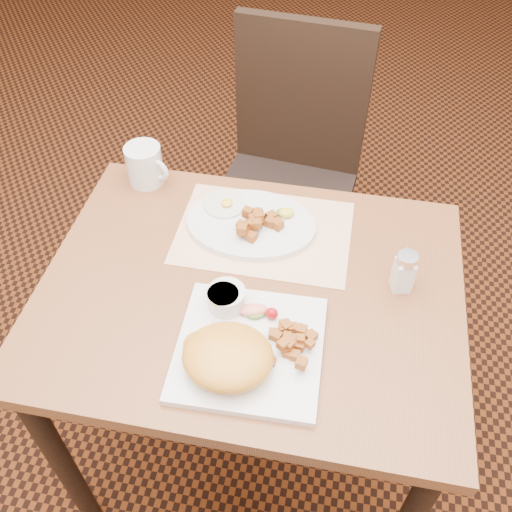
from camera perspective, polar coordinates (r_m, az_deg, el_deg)
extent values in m
plane|color=black|center=(1.86, -0.40, -18.06)|extent=(8.00, 8.00, 0.00)
cube|color=brown|center=(1.23, -0.57, -3.61)|extent=(0.90, 0.70, 0.03)
cylinder|color=black|center=(1.52, -18.79, -19.00)|extent=(0.05, 0.05, 0.71)
cylinder|color=black|center=(1.79, -11.21, -1.98)|extent=(0.05, 0.05, 0.71)
cylinder|color=black|center=(1.72, 14.80, -5.76)|extent=(0.05, 0.05, 0.71)
cube|color=black|center=(1.86, 2.60, 5.34)|extent=(0.46, 0.46, 0.05)
cylinder|color=black|center=(2.13, 8.33, 2.67)|extent=(0.04, 0.04, 0.42)
cylinder|color=black|center=(1.89, 6.22, -4.65)|extent=(0.04, 0.04, 0.42)
cylinder|color=black|center=(2.18, -0.95, 4.62)|extent=(0.04, 0.04, 0.42)
cylinder|color=black|center=(1.95, -4.14, -2.25)|extent=(0.04, 0.04, 0.42)
cube|color=black|center=(1.86, 4.55, 15.53)|extent=(0.42, 0.08, 0.50)
cube|color=white|center=(1.33, 0.80, 2.37)|extent=(0.40, 0.28, 0.00)
cube|color=silver|center=(1.12, -0.66, -9.24)|extent=(0.29, 0.29, 0.02)
ellipsoid|color=gold|center=(1.06, -2.84, -10.00)|extent=(0.17, 0.15, 0.06)
ellipsoid|color=gold|center=(1.06, -1.70, -11.69)|extent=(0.07, 0.06, 0.02)
ellipsoid|color=gold|center=(1.10, -5.52, -8.75)|extent=(0.07, 0.06, 0.02)
cylinder|color=silver|center=(1.15, -2.97, -4.22)|extent=(0.08, 0.08, 0.04)
cylinder|color=beige|center=(1.14, -3.33, -3.84)|extent=(0.06, 0.06, 0.01)
ellipsoid|color=#387223|center=(1.15, 0.01, -5.73)|extent=(0.05, 0.04, 0.01)
ellipsoid|color=red|center=(1.14, 1.58, -5.77)|extent=(0.03, 0.02, 0.03)
ellipsoid|color=#F28C72|center=(1.15, -0.29, -5.40)|extent=(0.07, 0.04, 0.02)
cylinder|color=white|center=(1.37, -3.13, 5.18)|extent=(0.10, 0.10, 0.01)
ellipsoid|color=yellow|center=(1.36, -2.94, 5.35)|extent=(0.03, 0.03, 0.01)
ellipsoid|color=#387223|center=(1.35, 2.83, 4.39)|extent=(0.04, 0.03, 0.01)
ellipsoid|color=yellow|center=(1.34, 3.05, 4.35)|extent=(0.04, 0.04, 0.02)
cube|color=white|center=(1.23, 14.47, -1.87)|extent=(0.05, 0.05, 0.08)
cylinder|color=silver|center=(1.19, 14.91, -0.29)|extent=(0.05, 0.05, 0.02)
cylinder|color=silver|center=(1.47, -11.09, 8.95)|extent=(0.09, 0.09, 0.10)
torus|color=silver|center=(1.44, -9.72, 8.49)|extent=(0.06, 0.03, 0.06)
cube|color=#A8581B|center=(1.11, 4.36, -8.49)|extent=(0.03, 0.03, 0.02)
cube|color=#A8581B|center=(1.11, 4.01, -8.25)|extent=(0.02, 0.02, 0.01)
cube|color=#A8581B|center=(1.11, 2.08, -8.02)|extent=(0.02, 0.02, 0.02)
cube|color=#A8581B|center=(1.10, 4.52, -8.27)|extent=(0.02, 0.02, 0.01)
cube|color=#A8581B|center=(1.10, 3.14, -8.99)|extent=(0.02, 0.02, 0.01)
cube|color=#A8581B|center=(1.13, 2.69, -7.24)|extent=(0.02, 0.02, 0.01)
cube|color=#A8581B|center=(1.09, 3.30, -8.84)|extent=(0.02, 0.02, 0.01)
cube|color=#A8581B|center=(1.12, 5.06, -7.84)|extent=(0.02, 0.02, 0.02)
cube|color=#A8581B|center=(1.09, 5.40, -8.76)|extent=(0.02, 0.02, 0.01)
cube|color=#A8581B|center=(1.09, 3.11, -9.71)|extent=(0.02, 0.02, 0.01)
cube|color=#A8581B|center=(1.12, 5.56, -8.02)|extent=(0.03, 0.03, 0.02)
cube|color=#A8581B|center=(1.12, 4.55, -7.43)|extent=(0.02, 0.02, 0.02)
cube|color=#A8581B|center=(1.10, 4.36, -8.93)|extent=(0.02, 0.02, 0.02)
cube|color=#A8581B|center=(1.13, 3.08, -6.99)|extent=(0.03, 0.03, 0.02)
cube|color=#A8581B|center=(1.12, 1.77, -7.80)|extent=(0.02, 0.02, 0.02)
cube|color=#A8581B|center=(1.09, 3.93, -9.89)|extent=(0.02, 0.02, 0.02)
cube|color=#A8581B|center=(1.11, 3.14, -8.56)|extent=(0.03, 0.03, 0.02)
cube|color=#A8581B|center=(1.13, 2.84, -6.87)|extent=(0.02, 0.02, 0.01)
cube|color=#A8581B|center=(1.10, 3.17, -9.30)|extent=(0.02, 0.02, 0.02)
cube|color=#A8581B|center=(1.06, 4.58, -10.63)|extent=(0.02, 0.02, 0.02)
cube|color=#A8581B|center=(1.12, 3.14, -8.01)|extent=(0.02, 0.01, 0.01)
cube|color=#A8581B|center=(1.08, 1.57, -10.48)|extent=(0.02, 0.02, 0.01)
cube|color=#A8581B|center=(1.13, 3.69, -7.16)|extent=(0.02, 0.02, 0.01)
cube|color=#A8581B|center=(1.10, 0.97, -9.15)|extent=(0.02, 0.02, 0.01)
cube|color=#A8581B|center=(1.09, 1.33, -10.20)|extent=(0.02, 0.02, 0.02)
cube|color=#A8581B|center=(1.10, 3.50, -8.75)|extent=(0.02, 0.02, 0.02)
cube|color=#A8581B|center=(1.08, 2.73, -8.84)|extent=(0.03, 0.03, 0.02)
cube|color=#A8581B|center=(1.33, 0.15, 4.18)|extent=(0.03, 0.02, 0.02)
cube|color=#A8581B|center=(1.32, 0.31, 3.68)|extent=(0.03, 0.03, 0.02)
cube|color=#A8581B|center=(1.27, -1.41, 2.71)|extent=(0.02, 0.02, 0.02)
cube|color=#A8581B|center=(1.31, 2.18, 3.13)|extent=(0.03, 0.03, 0.02)
cube|color=#A8581B|center=(1.32, 1.41, 3.40)|extent=(0.03, 0.03, 0.02)
cube|color=#A8581B|center=(1.28, -0.49, 1.94)|extent=(0.03, 0.03, 0.02)
cube|color=#A8581B|center=(1.30, 0.20, 3.97)|extent=(0.03, 0.03, 0.02)
cube|color=#A8581B|center=(1.33, 0.27, 3.82)|extent=(0.03, 0.03, 0.02)
cube|color=#A8581B|center=(1.31, -1.25, 2.97)|extent=(0.02, 0.02, 0.02)
cube|color=#A8581B|center=(1.31, -0.83, 4.37)|extent=(0.03, 0.02, 0.02)
cube|color=#A8581B|center=(1.29, -0.40, 3.19)|extent=(0.02, 0.02, 0.02)
cube|color=#A8581B|center=(1.32, 0.39, 3.63)|extent=(0.02, 0.02, 0.02)
cube|color=#A8581B|center=(1.31, 0.23, 3.21)|extent=(0.02, 0.02, 0.02)
cube|color=#A8581B|center=(1.29, -1.14, 2.56)|extent=(0.03, 0.03, 0.02)
cube|color=#A8581B|center=(1.31, 2.16, 3.20)|extent=(0.03, 0.03, 0.02)
cube|color=#A8581B|center=(1.31, -1.52, 3.09)|extent=(0.02, 0.02, 0.02)
cube|color=#A8581B|center=(1.31, 0.22, 4.34)|extent=(0.02, 0.02, 0.02)
cube|color=#A8581B|center=(1.33, 0.02, 3.99)|extent=(0.03, 0.03, 0.02)
cube|color=#A8581B|center=(1.29, 0.10, 3.24)|extent=(0.03, 0.02, 0.02)
cube|color=#A8581B|center=(1.29, -0.29, 2.12)|extent=(0.02, 0.02, 0.01)
cube|color=#A8581B|center=(1.30, -0.27, 3.86)|extent=(0.03, 0.03, 0.02)
cube|color=#A8581B|center=(1.33, 1.57, 3.97)|extent=(0.03, 0.03, 0.02)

